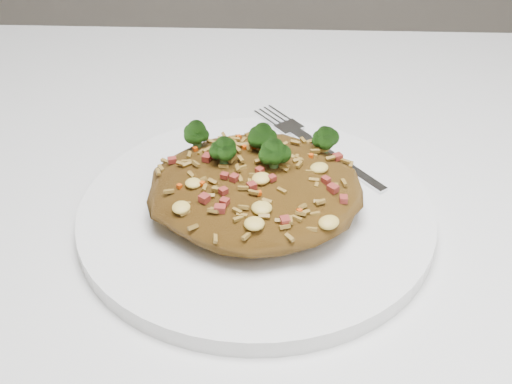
% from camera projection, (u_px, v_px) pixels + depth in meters
% --- Properties ---
extents(dining_table, '(1.20, 0.80, 0.75)m').
position_uv_depth(dining_table, '(200.00, 330.00, 0.59)').
color(dining_table, silver).
rests_on(dining_table, ground).
extents(plate, '(0.27, 0.27, 0.01)m').
position_uv_depth(plate, '(256.00, 215.00, 0.55)').
color(plate, white).
rests_on(plate, dining_table).
extents(fried_rice, '(0.16, 0.15, 0.06)m').
position_uv_depth(fried_rice, '(256.00, 180.00, 0.53)').
color(fried_rice, brown).
rests_on(fried_rice, plate).
extents(fork, '(0.11, 0.14, 0.00)m').
position_uv_depth(fork, '(324.00, 150.00, 0.61)').
color(fork, silver).
rests_on(fork, plate).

